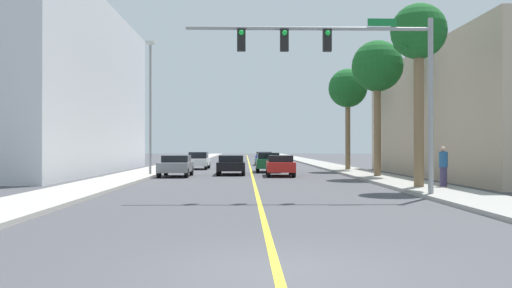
# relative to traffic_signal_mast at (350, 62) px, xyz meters

# --- Properties ---
(ground) EXTENTS (192.00, 192.00, 0.00)m
(ground) POSITION_rel_traffic_signal_mast_xyz_m (-3.52, 30.47, -5.14)
(ground) COLOR #47474C
(sidewalk_left) EXTENTS (2.90, 168.00, 0.15)m
(sidewalk_left) POSITION_rel_traffic_signal_mast_xyz_m (-11.16, 30.47, -5.07)
(sidewalk_left) COLOR #B2ADA3
(sidewalk_left) RESTS_ON ground
(sidewalk_right) EXTENTS (2.90, 168.00, 0.15)m
(sidewalk_right) POSITION_rel_traffic_signal_mast_xyz_m (4.12, 30.47, -5.07)
(sidewalk_right) COLOR #9E9B93
(sidewalk_right) RESTS_ON ground
(lane_marking_center) EXTENTS (0.16, 144.00, 0.01)m
(lane_marking_center) POSITION_rel_traffic_signal_mast_xyz_m (-3.52, 30.47, -5.14)
(lane_marking_center) COLOR yellow
(lane_marking_center) RESTS_ON ground
(building_left_near) EXTENTS (12.95, 26.32, 12.41)m
(building_left_near) POSITION_rel_traffic_signal_mast_xyz_m (-20.42, 19.19, 1.06)
(building_left_near) COLOR silver
(building_left_near) RESTS_ON ground
(traffic_signal_mast) EXTENTS (9.42, 0.36, 6.69)m
(traffic_signal_mast) POSITION_rel_traffic_signal_mast_xyz_m (0.00, 0.00, 0.00)
(traffic_signal_mast) COLOR gray
(traffic_signal_mast) RESTS_ON sidewalk_right
(street_lamp) EXTENTS (0.56, 0.28, 8.71)m
(street_lamp) POSITION_rel_traffic_signal_mast_xyz_m (-10.21, 14.54, -0.21)
(street_lamp) COLOR gray
(street_lamp) RESTS_ON sidewalk_left
(palm_near) EXTENTS (2.48, 2.48, 8.18)m
(palm_near) POSITION_rel_traffic_signal_mast_xyz_m (3.74, 3.36, 1.68)
(palm_near) COLOR brown
(palm_near) RESTS_ON sidewalk_right
(palm_mid) EXTENTS (3.14, 3.14, 8.34)m
(palm_mid) POSITION_rel_traffic_signal_mast_xyz_m (4.17, 12.26, 1.65)
(palm_mid) COLOR brown
(palm_mid) RESTS_ON sidewalk_right
(palm_far) EXTENTS (3.04, 3.04, 7.93)m
(palm_far) POSITION_rel_traffic_signal_mast_xyz_m (4.10, 21.14, 1.31)
(palm_far) COLOR brown
(palm_far) RESTS_ON sidewalk_right
(car_gray) EXTENTS (1.95, 3.89, 1.37)m
(car_gray) POSITION_rel_traffic_signal_mast_xyz_m (-8.47, 14.16, -4.41)
(car_gray) COLOR slate
(car_gray) RESTS_ON ground
(car_blue) EXTENTS (1.82, 4.32, 1.40)m
(car_blue) POSITION_rel_traffic_signal_mast_xyz_m (-2.02, 34.88, -4.40)
(car_blue) COLOR #1E389E
(car_blue) RESTS_ON ground
(car_red) EXTENTS (1.88, 4.11, 1.37)m
(car_red) POSITION_rel_traffic_signal_mast_xyz_m (-1.69, 14.44, -4.43)
(car_red) COLOR red
(car_red) RESTS_ON ground
(car_white) EXTENTS (1.77, 4.22, 1.47)m
(car_white) POSITION_rel_traffic_signal_mast_xyz_m (-7.99, 25.21, -4.39)
(car_white) COLOR white
(car_white) RESTS_ON ground
(car_green) EXTENTS (1.84, 4.09, 1.48)m
(car_green) POSITION_rel_traffic_signal_mast_xyz_m (-2.24, 19.99, -4.38)
(car_green) COLOR #196638
(car_green) RESTS_ON ground
(car_black) EXTENTS (1.95, 4.48, 1.34)m
(car_black) POSITION_rel_traffic_signal_mast_xyz_m (-4.96, 16.42, -4.44)
(car_black) COLOR black
(car_black) RESTS_ON ground
(pedestrian) EXTENTS (0.38, 0.38, 1.80)m
(pedestrian) POSITION_rel_traffic_signal_mast_xyz_m (4.92, 3.56, -4.09)
(pedestrian) COLOR #3F3859
(pedestrian) RESTS_ON sidewalk_right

